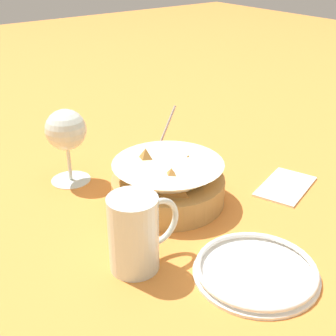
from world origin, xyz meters
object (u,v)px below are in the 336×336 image
Objects in this scene: beer_mug at (135,235)px; side_plate at (256,270)px; wine_glass at (66,132)px; food_basket at (168,184)px; sauce_cup at (160,153)px.

beer_mug is 0.18m from side_plate.
beer_mug is at bearing -98.71° from wine_glass.
wine_glass is (-0.10, 0.18, 0.06)m from food_basket.
wine_glass is 0.81× the size of side_plate.
food_basket is 1.39× the size of wine_glass.
beer_mug is at bearing -132.14° from sauce_cup.
wine_glass is at bearing 81.29° from beer_mug.
wine_glass is 0.31m from beer_mug.
beer_mug is (-0.05, -0.30, -0.05)m from wine_glass.
side_plate is (0.12, -0.12, -0.05)m from beer_mug.
side_plate is at bearing -43.74° from beer_mug.
food_basket is 0.22m from wine_glass.
sauce_cup reaches higher than side_plate.
side_plate is at bearing -79.32° from wine_glass.
sauce_cup is at bearing -10.71° from wine_glass.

